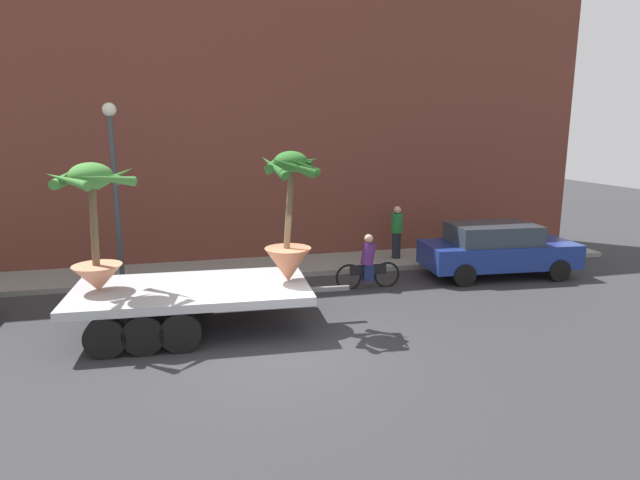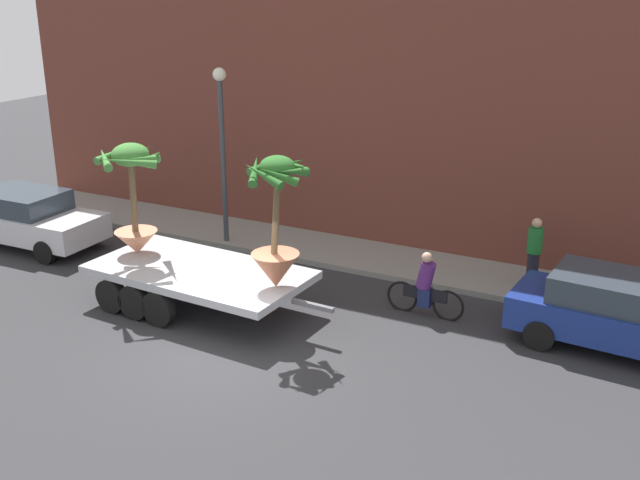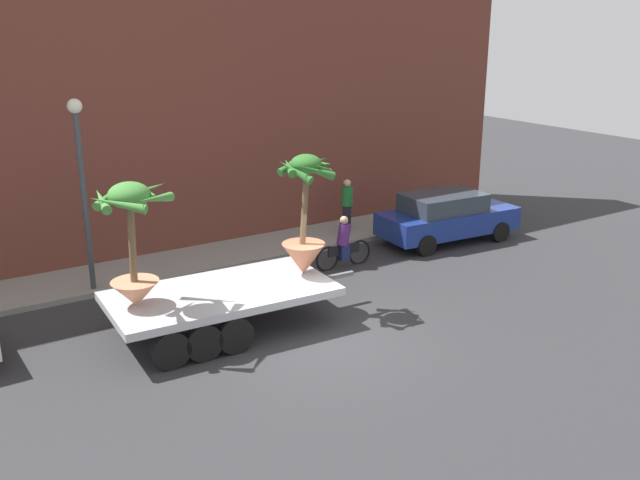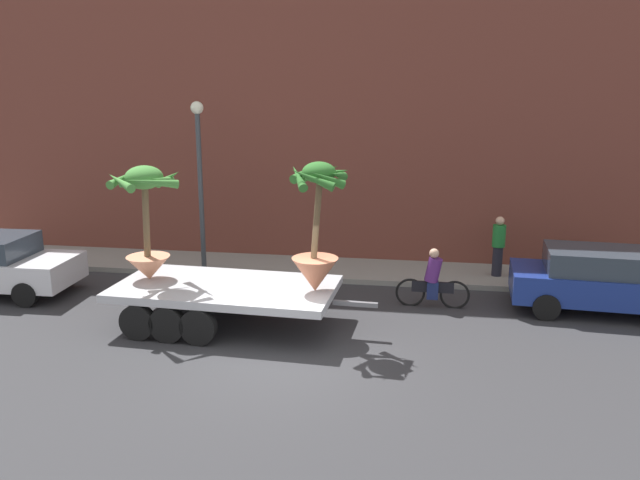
% 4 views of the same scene
% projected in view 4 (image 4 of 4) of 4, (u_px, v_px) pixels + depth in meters
% --- Properties ---
extents(ground_plane, '(60.00, 60.00, 0.00)m').
position_uv_depth(ground_plane, '(284.00, 356.00, 13.00)').
color(ground_plane, '#2D2D30').
extents(sidewalk, '(24.00, 2.20, 0.15)m').
position_uv_depth(sidewalk, '(327.00, 269.00, 18.83)').
color(sidewalk, gray).
rests_on(sidewalk, ground).
extents(building_facade, '(24.00, 1.20, 9.88)m').
position_uv_depth(building_facade, '(336.00, 101.00, 19.29)').
color(building_facade, brown).
rests_on(building_facade, ground).
extents(flatbed_trailer, '(6.06, 2.80, 0.98)m').
position_uv_depth(flatbed_trailer, '(216.00, 293.00, 14.56)').
color(flatbed_trailer, '#B7BABF').
rests_on(flatbed_trailer, ground).
extents(potted_palm_rear, '(1.79, 1.83, 2.68)m').
position_uv_depth(potted_palm_rear, '(146.00, 221.00, 14.53)').
color(potted_palm_rear, tan).
rests_on(potted_palm_rear, flatbed_trailer).
extents(potted_palm_middle, '(1.40, 1.37, 2.87)m').
position_uv_depth(potted_palm_middle, '(316.00, 237.00, 13.72)').
color(potted_palm_middle, '#B26647').
rests_on(potted_palm_middle, flatbed_trailer).
extents(cyclist, '(1.84, 0.35, 1.54)m').
position_uv_depth(cyclist, '(433.00, 281.00, 15.74)').
color(cyclist, black).
rests_on(cyclist, ground).
extents(parked_car, '(4.57, 2.12, 1.58)m').
position_uv_depth(parked_car, '(605.00, 280.00, 15.31)').
color(parked_car, navy).
rests_on(parked_car, ground).
extents(pedestrian_near_gate, '(0.36, 0.36, 1.71)m').
position_uv_depth(pedestrian_near_gate, '(498.00, 245.00, 17.76)').
color(pedestrian_near_gate, black).
rests_on(pedestrian_near_gate, sidewalk).
extents(street_lamp, '(0.36, 0.36, 4.83)m').
position_uv_depth(street_lamp, '(200.00, 164.00, 17.85)').
color(street_lamp, '#383D42').
rests_on(street_lamp, sidewalk).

